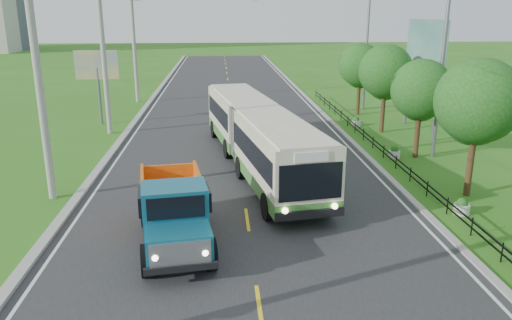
{
  "coord_description": "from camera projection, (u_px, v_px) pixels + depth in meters",
  "views": [
    {
      "loc": [
        -0.96,
        -11.9,
        7.8
      ],
      "look_at": [
        0.47,
        7.76,
        1.9
      ],
      "focal_mm": 35.0,
      "sensor_mm": 36.0,
      "label": 1
    }
  ],
  "objects": [
    {
      "name": "ground",
      "position": [
        259.0,
        307.0,
        13.67
      ],
      "size": [
        240.0,
        240.0,
        0.0
      ],
      "primitive_type": "plane",
      "color": "#2E6A19",
      "rests_on": "ground"
    },
    {
      "name": "road",
      "position": [
        235.0,
        134.0,
        32.78
      ],
      "size": [
        14.0,
        120.0,
        0.02
      ],
      "primitive_type": "cube",
      "color": "#28282B",
      "rests_on": "ground"
    },
    {
      "name": "curb_left",
      "position": [
        124.0,
        135.0,
        32.26
      ],
      "size": [
        0.4,
        120.0,
        0.15
      ],
      "primitive_type": "cube",
      "color": "#9E9E99",
      "rests_on": "ground"
    },
    {
      "name": "curb_right",
      "position": [
        342.0,
        132.0,
        33.27
      ],
      "size": [
        0.3,
        120.0,
        0.1
      ],
      "primitive_type": "cube",
      "color": "#9E9E99",
      "rests_on": "ground"
    },
    {
      "name": "edge_line_left",
      "position": [
        133.0,
        136.0,
        32.32
      ],
      "size": [
        0.12,
        120.0,
        0.0
      ],
      "primitive_type": "cube",
      "color": "silver",
      "rests_on": "road"
    },
    {
      "name": "edge_line_right",
      "position": [
        335.0,
        133.0,
        33.24
      ],
      "size": [
        0.12,
        120.0,
        0.0
      ],
      "primitive_type": "cube",
      "color": "silver",
      "rests_on": "road"
    },
    {
      "name": "centre_dash",
      "position": [
        259.0,
        307.0,
        13.67
      ],
      "size": [
        0.12,
        2.2,
        0.0
      ],
      "primitive_type": "cube",
      "color": "yellow",
      "rests_on": "road"
    },
    {
      "name": "railing_right",
      "position": [
        384.0,
        153.0,
        27.52
      ],
      "size": [
        0.04,
        40.0,
        0.6
      ],
      "primitive_type": "cube",
      "color": "black",
      "rests_on": "ground"
    },
    {
      "name": "pole_near",
      "position": [
        40.0,
        80.0,
        20.24
      ],
      "size": [
        3.51,
        0.32,
        10.0
      ],
      "color": "gray",
      "rests_on": "ground"
    },
    {
      "name": "pole_mid",
      "position": [
        104.0,
        55.0,
        31.71
      ],
      "size": [
        3.51,
        0.32,
        10.0
      ],
      "color": "gray",
      "rests_on": "ground"
    },
    {
      "name": "pole_far",
      "position": [
        134.0,
        44.0,
        43.17
      ],
      "size": [
        3.51,
        0.32,
        10.0
      ],
      "color": "gray",
      "rests_on": "ground"
    },
    {
      "name": "tree_third",
      "position": [
        477.0,
        105.0,
        20.99
      ],
      "size": [
        3.6,
        3.62,
        6.0
      ],
      "color": "#382314",
      "rests_on": "ground"
    },
    {
      "name": "tree_fourth",
      "position": [
        421.0,
        93.0,
        26.84
      ],
      "size": [
        3.24,
        3.31,
        5.4
      ],
      "color": "#382314",
      "rests_on": "ground"
    },
    {
      "name": "tree_fifth",
      "position": [
        386.0,
        74.0,
        32.5
      ],
      "size": [
        3.48,
        3.52,
        5.8
      ],
      "color": "#382314",
      "rests_on": "ground"
    },
    {
      "name": "tree_back",
      "position": [
        360.0,
        67.0,
        38.29
      ],
      "size": [
        3.3,
        3.36,
        5.5
      ],
      "color": "#382314",
      "rests_on": "ground"
    },
    {
      "name": "streetlight_mid",
      "position": [
        439.0,
        68.0,
        26.38
      ],
      "size": [
        3.02,
        0.2,
        9.07
      ],
      "color": "slate",
      "rests_on": "ground"
    },
    {
      "name": "streetlight_far",
      "position": [
        365.0,
        49.0,
        39.76
      ],
      "size": [
        3.02,
        0.2,
        9.07
      ],
      "color": "slate",
      "rests_on": "ground"
    },
    {
      "name": "planter_near",
      "position": [
        462.0,
        207.0,
        19.92
      ],
      "size": [
        0.64,
        0.64,
        0.67
      ],
      "color": "silver",
      "rests_on": "ground"
    },
    {
      "name": "planter_mid",
      "position": [
        394.0,
        153.0,
        27.57
      ],
      "size": [
        0.64,
        0.64,
        0.67
      ],
      "color": "silver",
      "rests_on": "ground"
    },
    {
      "name": "planter_far",
      "position": [
        356.0,
        122.0,
        35.21
      ],
      "size": [
        0.64,
        0.64,
        0.67
      ],
      "color": "silver",
      "rests_on": "ground"
    },
    {
      "name": "billboard_left",
      "position": [
        97.0,
        70.0,
        34.84
      ],
      "size": [
        3.0,
        0.2,
        5.2
      ],
      "color": "slate",
      "rests_on": "ground"
    },
    {
      "name": "billboard_right",
      "position": [
        425.0,
        51.0,
        32.11
      ],
      "size": [
        0.24,
        6.0,
        7.3
      ],
      "color": "slate",
      "rests_on": "ground"
    },
    {
      "name": "bus",
      "position": [
        257.0,
        132.0,
        25.34
      ],
      "size": [
        5.19,
        16.52,
        3.15
      ],
      "rotation": [
        0.0,
        0.0,
        0.16
      ],
      "color": "#3F8033",
      "rests_on": "ground"
    },
    {
      "name": "dump_truck",
      "position": [
        174.0,
        207.0,
        17.0
      ],
      "size": [
        3.0,
        6.06,
        2.44
      ],
      "rotation": [
        0.0,
        0.0,
        0.14
      ],
      "color": "#125871",
      "rests_on": "ground"
    }
  ]
}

